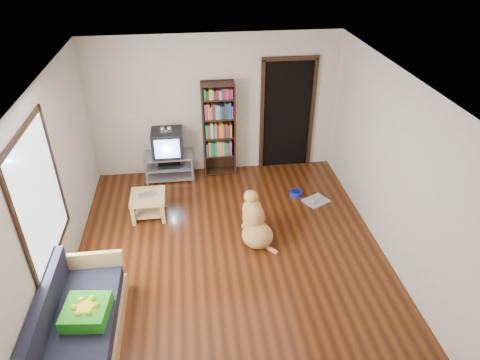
{
  "coord_description": "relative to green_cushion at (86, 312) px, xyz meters",
  "views": [
    {
      "loc": [
        -0.47,
        -4.81,
        4.24
      ],
      "look_at": [
        0.21,
        0.55,
        0.9
      ],
      "focal_mm": 32.0,
      "sensor_mm": 36.0,
      "label": 1
    }
  ],
  "objects": [
    {
      "name": "laptop",
      "position": [
        0.52,
        2.4,
        -0.09
      ],
      "size": [
        0.31,
        0.23,
        0.02
      ],
      "primitive_type": "imported",
      "rotation": [
        0.0,
        0.0,
        0.19
      ],
      "color": "#BCBBC0",
      "rests_on": "coffee_table"
    },
    {
      "name": "window",
      "position": [
        -0.48,
        0.85,
        1.0
      ],
      "size": [
        0.03,
        1.46,
        1.7
      ],
      "color": "white",
      "rests_on": "wall_left"
    },
    {
      "name": "wall_right",
      "position": [
        4.0,
        1.35,
        0.8
      ],
      "size": [
        0.0,
        5.0,
        5.0
      ],
      "primitive_type": "plane",
      "rotation": [
        1.57,
        0.0,
        -1.57
      ],
      "color": "beige",
      "rests_on": "ground"
    },
    {
      "name": "ground",
      "position": [
        1.75,
        1.35,
        -0.5
      ],
      "size": [
        5.0,
        5.0,
        0.0
      ],
      "primitive_type": "plane",
      "color": "#55250E",
      "rests_on": "ground"
    },
    {
      "name": "dog_bowl",
      "position": [
        3.07,
        2.72,
        -0.46
      ],
      "size": [
        0.22,
        0.22,
        0.08
      ],
      "primitive_type": "cylinder",
      "color": "#16289C",
      "rests_on": "ground"
    },
    {
      "name": "bookshelf",
      "position": [
        1.8,
        3.7,
        0.5
      ],
      "size": [
        0.6,
        0.3,
        1.8
      ],
      "color": "black",
      "rests_on": "ground"
    },
    {
      "name": "wall_back",
      "position": [
        1.75,
        3.85,
        0.8
      ],
      "size": [
        4.5,
        0.0,
        4.5
      ],
      "primitive_type": "plane",
      "rotation": [
        1.57,
        0.0,
        0.0
      ],
      "color": "beige",
      "rests_on": "ground"
    },
    {
      "name": "wall_left",
      "position": [
        -0.5,
        1.35,
        0.8
      ],
      "size": [
        0.0,
        5.0,
        5.0
      ],
      "primitive_type": "plane",
      "rotation": [
        1.57,
        0.0,
        1.57
      ],
      "color": "beige",
      "rests_on": "ground"
    },
    {
      "name": "wall_front",
      "position": [
        1.75,
        -1.15,
        0.8
      ],
      "size": [
        4.5,
        0.0,
        4.5
      ],
      "primitive_type": "plane",
      "rotation": [
        -1.57,
        0.0,
        0.0
      ],
      "color": "beige",
      "rests_on": "ground"
    },
    {
      "name": "coffee_table",
      "position": [
        0.52,
        2.43,
        -0.22
      ],
      "size": [
        0.55,
        0.55,
        0.4
      ],
      "color": "tan",
      "rests_on": "ground"
    },
    {
      "name": "dog",
      "position": [
        2.16,
        1.64,
        -0.22
      ],
      "size": [
        0.55,
        0.88,
        0.76
      ],
      "color": "#B98047",
      "rests_on": "ground"
    },
    {
      "name": "tv_stand",
      "position": [
        0.85,
        3.6,
        -0.23
      ],
      "size": [
        0.9,
        0.45,
        0.5
      ],
      "color": "#99999E",
      "rests_on": "ground"
    },
    {
      "name": "sofa",
      "position": [
        -0.12,
        -0.03,
        -0.24
      ],
      "size": [
        0.8,
        1.8,
        0.8
      ],
      "color": "tan",
      "rests_on": "ground"
    },
    {
      "name": "ceiling",
      "position": [
        1.75,
        1.35,
        2.1
      ],
      "size": [
        5.0,
        5.0,
        0.0
      ],
      "primitive_type": "plane",
      "rotation": [
        3.14,
        0.0,
        0.0
      ],
      "color": "white",
      "rests_on": "ground"
    },
    {
      "name": "green_cushion",
      "position": [
        0.0,
        0.0,
        0.0
      ],
      "size": [
        0.53,
        0.53,
        0.16
      ],
      "primitive_type": "cube",
      "rotation": [
        0.0,
        0.0,
        -0.11
      ],
      "color": "#279B1C",
      "rests_on": "sofa"
    },
    {
      "name": "crt_tv",
      "position": [
        0.85,
        3.63,
        0.24
      ],
      "size": [
        0.55,
        0.52,
        0.58
      ],
      "color": "black",
      "rests_on": "tv_stand"
    },
    {
      "name": "grey_rag",
      "position": [
        3.37,
        2.47,
        -0.49
      ],
      "size": [
        0.5,
        0.47,
        0.03
      ],
      "primitive_type": "cube",
      "rotation": [
        0.0,
        0.0,
        0.47
      ],
      "color": "#ACACAC",
      "rests_on": "ground"
    },
    {
      "name": "doorway",
      "position": [
        3.1,
        3.83,
        0.62
      ],
      "size": [
        1.03,
        0.05,
        2.19
      ],
      "color": "black",
      "rests_on": "wall_back"
    }
  ]
}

